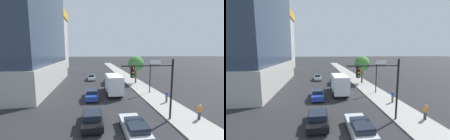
# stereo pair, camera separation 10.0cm
# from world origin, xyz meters

# --- Properties ---
(sidewalk) EXTENTS (4.11, 120.00, 0.15)m
(sidewalk) POSITION_xyz_m (8.19, 20.00, 0.07)
(sidewalk) COLOR #9E9B93
(sidewalk) RESTS_ON ground
(construction_building) EXTENTS (14.98, 15.53, 32.43)m
(construction_building) POSITION_xyz_m (-19.18, 52.81, 13.23)
(construction_building) COLOR #B2AFA8
(construction_building) RESTS_ON ground
(traffic_light_pole) EXTENTS (5.40, 0.48, 6.33)m
(traffic_light_pole) POSITION_xyz_m (4.74, 4.79, 4.45)
(traffic_light_pole) COLOR black
(traffic_light_pole) RESTS_ON sidewalk
(street_lamp) EXTENTS (0.44, 0.44, 5.60)m
(street_lamp) POSITION_xyz_m (8.35, 14.34, 3.84)
(street_lamp) COLOR black
(street_lamp) RESTS_ON sidewalk
(street_tree) EXTENTS (3.44, 3.44, 6.11)m
(street_tree) POSITION_xyz_m (8.32, 22.15, 4.52)
(street_tree) COLOR brown
(street_tree) RESTS_ON sidewalk
(car_blue) EXTENTS (1.80, 4.75, 1.47)m
(car_blue) POSITION_xyz_m (-1.61, 13.01, 0.73)
(car_blue) COLOR #233D9E
(car_blue) RESTS_ON ground
(car_white) EXTENTS (1.77, 4.79, 1.47)m
(car_white) POSITION_xyz_m (-1.61, 27.76, 0.72)
(car_white) COLOR silver
(car_white) RESTS_ON ground
(car_gray) EXTENTS (1.75, 4.09, 1.34)m
(car_gray) POSITION_xyz_m (2.02, 22.32, 0.70)
(car_gray) COLOR slate
(car_gray) RESTS_ON ground
(car_silver) EXTENTS (1.91, 4.46, 1.38)m
(car_silver) POSITION_xyz_m (2.02, 2.80, 0.71)
(car_silver) COLOR #B7B7BC
(car_silver) RESTS_ON ground
(car_black) EXTENTS (1.95, 4.20, 1.41)m
(car_black) POSITION_xyz_m (-1.61, 4.89, 0.70)
(car_black) COLOR black
(car_black) RESTS_ON ground
(box_truck) EXTENTS (2.39, 7.18, 3.37)m
(box_truck) POSITION_xyz_m (2.02, 14.97, 1.84)
(box_truck) COLOR #1E4799
(box_truck) RESTS_ON ground
(pedestrian_orange_shirt) EXTENTS (0.34, 0.34, 1.61)m
(pedestrian_orange_shirt) POSITION_xyz_m (9.51, 4.27, 0.97)
(pedestrian_orange_shirt) COLOR #38334C
(pedestrian_orange_shirt) RESTS_ON sidewalk
(pedestrian_blue_shirt) EXTENTS (0.34, 0.34, 1.65)m
(pedestrian_blue_shirt) POSITION_xyz_m (8.74, 9.43, 0.99)
(pedestrian_blue_shirt) COLOR brown
(pedestrian_blue_shirt) RESTS_ON sidewalk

